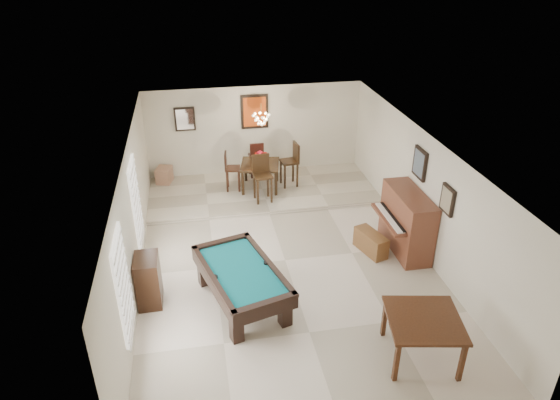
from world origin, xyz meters
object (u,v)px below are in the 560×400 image
object	(u,v)px
pool_table	(242,287)
flower_vase	(260,155)
dining_chair_north	(256,159)
dining_chair_west	(233,171)
corner_bench	(164,175)
dining_chair_east	(289,165)
apothecary_chest	(148,280)
chandelier	(261,115)
piano_bench	(371,242)
dining_chair_south	(263,179)
dining_table	(260,174)
square_table	(421,338)
upright_piano	(400,222)

from	to	relation	value
pool_table	flower_vase	size ratio (longest dim) A/B	8.58
dining_chair_north	dining_chair_west	world-z (taller)	dining_chair_west
corner_bench	dining_chair_east	bearing A→B (deg)	-13.40
apothecary_chest	chandelier	size ratio (longest dim) A/B	1.64
piano_bench	dining_chair_west	distance (m)	4.33
pool_table	flower_vase	bearing A→B (deg)	61.73
pool_table	apothecary_chest	distance (m)	1.74
apothecary_chest	dining_chair_east	xyz separation A→B (m)	(3.52, 4.25, 0.23)
piano_bench	chandelier	world-z (taller)	chandelier
dining_chair_south	dining_chair_west	xyz separation A→B (m)	(-0.68, 0.78, -0.08)
dining_table	flower_vase	xyz separation A→B (m)	(0.00, 0.00, 0.54)
apothecary_chest	dining_chair_south	xyz separation A→B (m)	(2.69, 3.48, 0.23)
square_table	corner_bench	distance (m)	8.43
flower_vase	dining_table	bearing A→B (deg)	0.00
upright_piano	corner_bench	world-z (taller)	upright_piano
chandelier	square_table	bearing A→B (deg)	-75.44
dining_chair_west	piano_bench	bearing A→B (deg)	-134.46
apothecary_chest	upright_piano	bearing A→B (deg)	9.28
dining_table	corner_bench	distance (m)	2.70
upright_piano	dining_chair_west	xyz separation A→B (m)	(-3.28, 3.40, -0.04)
upright_piano	apothecary_chest	world-z (taller)	upright_piano
dining_table	dining_chair_south	size ratio (longest dim) A/B	0.83
dining_table	dining_chair_west	size ratio (longest dim) A/B	0.95
piano_bench	chandelier	distance (m)	4.22
apothecary_chest	dining_chair_east	distance (m)	5.52
pool_table	dining_chair_north	bearing A→B (deg)	63.57
upright_piano	corner_bench	xyz separation A→B (m)	(-5.12, 4.19, -0.35)
piano_bench	dining_chair_south	size ratio (longest dim) A/B	0.71
upright_piano	chandelier	bearing A→B (deg)	128.06
square_table	dining_table	xyz separation A→B (m)	(-1.68, 6.46, 0.13)
dining_chair_south	corner_bench	distance (m)	2.99
upright_piano	dining_chair_north	world-z (taller)	upright_piano
flower_vase	dining_chair_north	distance (m)	0.90
dining_chair_south	flower_vase	bearing A→B (deg)	81.12
apothecary_chest	dining_table	distance (m)	5.03
apothecary_chest	dining_chair_south	distance (m)	4.40
dining_chair_west	dining_chair_south	bearing A→B (deg)	-131.32
flower_vase	dining_chair_west	xyz separation A→B (m)	(-0.73, 0.04, -0.43)
pool_table	apothecary_chest	xyz separation A→B (m)	(-1.70, 0.35, 0.12)
dining_table	dining_chair_west	bearing A→B (deg)	177.14
pool_table	dining_chair_north	distance (m)	5.46
flower_vase	dining_chair_east	xyz separation A→B (m)	(0.79, 0.03, -0.36)
flower_vase	piano_bench	bearing A→B (deg)	-59.97
dining_chair_west	chandelier	size ratio (longest dim) A/B	1.75
pool_table	dining_chair_west	world-z (taller)	dining_chair_west
piano_bench	dining_chair_west	world-z (taller)	dining_chair_west
dining_table	flower_vase	size ratio (longest dim) A/B	3.86
apothecary_chest	dining_table	size ratio (longest dim) A/B	0.99
dining_table	dining_chair_west	distance (m)	0.74
piano_bench	dining_table	bearing A→B (deg)	120.03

